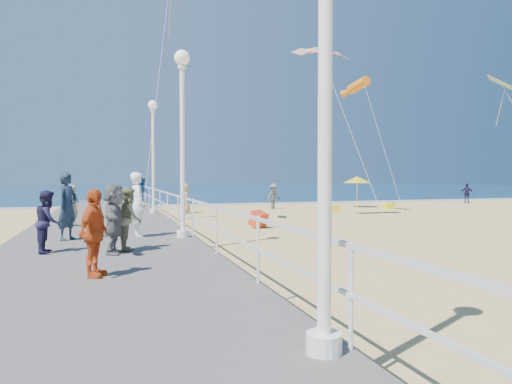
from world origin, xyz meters
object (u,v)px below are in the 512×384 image
object	(u,v)px
woman_holding_toddler	(138,205)
toddler_held	(143,192)
lamp_post_far	(153,144)
beach_chair_right	(388,206)
box_kite	(259,221)
spectator_3	(94,233)
spectator_0	(68,206)
beach_walker_c	(186,198)
spectator_1	(129,218)
spectator_5	(114,219)
beach_umbrella	(357,180)
beach_walker_a	(274,196)
spectator_6	(73,205)
spectator_7	(48,221)
lamp_post_near	(326,20)
lamp_post_mid	(182,123)
beach_chair_left	(333,209)
beach_walker_b	(467,193)

from	to	relation	value
woman_holding_toddler	toddler_held	distance (m)	0.41
lamp_post_far	beach_chair_right	distance (m)	16.28
toddler_held	box_kite	xyz separation A→B (m)	(4.95, 4.19, -1.39)
woman_holding_toddler	spectator_3	distance (m)	5.29
lamp_post_far	box_kite	distance (m)	6.62
spectator_0	beach_walker_c	xyz separation A→B (m)	(5.28, 12.80, -0.46)
toddler_held	box_kite	bearing A→B (deg)	-58.38
spectator_1	spectator_5	size ratio (longest dim) A/B	0.94
beach_chair_right	beach_umbrella	bearing A→B (deg)	125.21
beach_walker_a	beach_chair_right	xyz separation A→B (m)	(7.18, -2.30, -0.63)
spectator_6	beach_walker_c	bearing A→B (deg)	-10.28
woman_holding_toddler	box_kite	world-z (taller)	woman_holding_toddler
spectator_7	beach_umbrella	world-z (taller)	beach_umbrella
lamp_post_near	lamp_post_far	bearing A→B (deg)	90.00
spectator_3	spectator_6	world-z (taller)	spectator_3
box_kite	spectator_7	bearing A→B (deg)	-172.16
spectator_6	spectator_7	bearing A→B (deg)	-161.06
lamp_post_near	beach_umbrella	bearing A→B (deg)	58.92
toddler_held	beach_walker_c	distance (m)	12.98
lamp_post_mid	toddler_held	world-z (taller)	lamp_post_mid
spectator_5	beach_umbrella	distance (m)	23.31
lamp_post_mid	spectator_0	bearing A→B (deg)	173.16
spectator_0	box_kite	bearing A→B (deg)	-24.48
lamp_post_near	beach_chair_right	distance (m)	26.89
toddler_held	beach_walker_a	distance (m)	17.19
beach_umbrella	lamp_post_near	bearing A→B (deg)	-121.08
box_kite	beach_walker_a	bearing A→B (deg)	32.49
beach_umbrella	spectator_1	bearing A→B (deg)	-133.88
toddler_held	spectator_0	size ratio (longest dim) A/B	0.47
woman_holding_toddler	spectator_5	xyz separation A→B (m)	(-0.68, -2.80, -0.14)
beach_walker_c	box_kite	bearing A→B (deg)	6.23
box_kite	beach_umbrella	world-z (taller)	beach_umbrella
spectator_7	beach_chair_left	distance (m)	19.42
lamp_post_near	spectator_7	bearing A→B (deg)	114.53
woman_holding_toddler	spectator_6	bearing A→B (deg)	20.10
woman_holding_toddler	beach_umbrella	world-z (taller)	woman_holding_toddler
toddler_held	lamp_post_far	bearing A→B (deg)	-15.94
spectator_7	beach_chair_right	size ratio (longest dim) A/B	2.59
spectator_0	spectator_6	bearing A→B (deg)	34.59
beach_walker_b	lamp_post_far	bearing A→B (deg)	64.17
spectator_1	beach_umbrella	size ratio (longest dim) A/B	0.70
spectator_0	beach_walker_b	size ratio (longest dim) A/B	1.18
lamp_post_mid	box_kite	xyz separation A→B (m)	(3.88, 4.82, -3.36)
beach_umbrella	lamp_post_mid	bearing A→B (deg)	-134.30
spectator_6	beach_chair_left	world-z (taller)	spectator_6
box_kite	spectator_6	bearing A→B (deg)	151.80
beach_walker_a	toddler_held	bearing A→B (deg)	-146.83
lamp_post_mid	beach_walker_a	xyz separation A→B (m)	(8.29, 15.02, -2.83)
woman_holding_toddler	beach_umbrella	xyz separation A→B (m)	(15.41, 14.05, 0.58)
spectator_7	beach_chair_right	bearing A→B (deg)	-51.87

